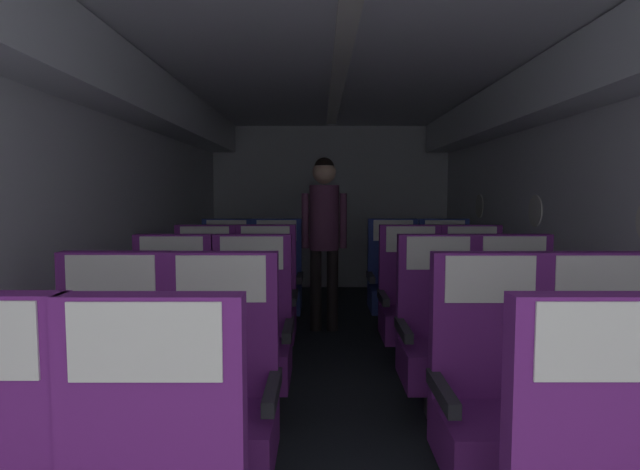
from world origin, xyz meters
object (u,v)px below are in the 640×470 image
object	(u,v)px
seat_d_left_window	(201,306)
seat_d_left_aisle	(263,306)
seat_c_left_window	(167,340)
seat_c_right_aisle	(515,339)
seat_e_right_window	(392,284)
seat_b_right_aisle	(604,404)
seat_d_right_window	(410,306)
seat_e_left_window	(224,285)
seat_c_right_window	(438,340)
seat_b_left_aisle	(217,404)
seat_e_left_aisle	(274,285)
seat_b_right_window	(492,405)
seat_b_left_window	(104,403)
seat_e_right_aisle	(444,285)
seat_d_right_aisle	(472,306)
flight_attendant	(322,224)
seat_c_left_aisle	(249,340)

from	to	relation	value
seat_d_left_window	seat_d_left_aisle	distance (m)	0.47
seat_c_left_window	seat_c_right_aisle	distance (m)	2.07
seat_e_right_window	seat_b_right_aisle	bearing A→B (deg)	-80.38
seat_d_right_window	seat_e_left_window	size ratio (longest dim) A/B	1.00
seat_c_right_window	seat_d_left_aisle	world-z (taller)	same
seat_b_left_aisle	seat_d_left_aisle	size ratio (longest dim) A/B	1.00
seat_d_left_window	seat_e_left_aisle	bearing A→B (deg)	62.68
seat_b_right_window	seat_d_left_aisle	size ratio (longest dim) A/B	1.00
seat_d_left_aisle	seat_c_left_window	bearing A→B (deg)	-116.25
seat_b_left_window	seat_e_right_aisle	distance (m)	3.48
seat_b_right_aisle	seat_d_right_aisle	bearing A→B (deg)	90.04
seat_b_right_window	seat_e_right_window	world-z (taller)	same
seat_b_right_window	seat_c_right_window	distance (m)	0.95
seat_e_left_aisle	seat_e_right_window	xyz separation A→B (m)	(1.12, 0.02, 0.00)
seat_b_right_window	seat_e_right_aisle	xyz separation A→B (m)	(0.47, 2.81, 0.00)
seat_c_right_window	flight_attendant	size ratio (longest dim) A/B	0.65
seat_c_left_window	seat_c_left_aisle	world-z (taller)	same
seat_c_right_aisle	flight_attendant	distance (m)	2.30
seat_c_left_window	seat_d_right_window	world-z (taller)	same
seat_c_right_aisle	seat_b_right_window	bearing A→B (deg)	-115.35
seat_c_right_aisle	seat_d_left_aisle	size ratio (longest dim) A/B	1.00
seat_b_right_window	seat_e_left_aisle	xyz separation A→B (m)	(-1.13, 2.81, 0.00)
seat_b_right_window	seat_d_left_window	xyz separation A→B (m)	(-1.61, 1.88, 0.00)
seat_d_left_window	seat_e_left_window	world-z (taller)	same
seat_b_right_aisle	flight_attendant	xyz separation A→B (m)	(-1.14, 2.87, 0.57)
seat_b_right_window	seat_e_left_window	size ratio (longest dim) A/B	1.00
seat_d_left_aisle	seat_d_right_window	distance (m)	1.13
seat_e_left_aisle	seat_e_right_aisle	bearing A→B (deg)	0.00
seat_d_left_window	seat_e_right_aisle	world-z (taller)	same
seat_c_left_aisle	flight_attendant	world-z (taller)	flight_attendant
seat_b_left_aisle	seat_e_right_window	distance (m)	3.04
seat_b_right_window	seat_e_right_window	xyz separation A→B (m)	(-0.01, 2.84, 0.00)
seat_b_right_aisle	seat_b_right_window	size ratio (longest dim) A/B	1.00
seat_b_left_aisle	seat_d_left_aisle	xyz separation A→B (m)	(-0.01, 1.89, 0.00)
seat_e_right_aisle	flight_attendant	world-z (taller)	flight_attendant
seat_d_right_window	seat_d_left_window	bearing A→B (deg)	-179.83
seat_c_left_window	seat_e_right_aisle	bearing A→B (deg)	41.66
seat_c_right_window	seat_d_left_aisle	size ratio (longest dim) A/B	1.00
seat_b_left_window	seat_e_left_window	world-z (taller)	same
flight_attendant	seat_c_right_window	bearing A→B (deg)	90.42
seat_d_right_aisle	flight_attendant	world-z (taller)	flight_attendant
seat_d_right_window	seat_e_right_aisle	distance (m)	1.05
seat_e_left_aisle	flight_attendant	xyz separation A→B (m)	(0.46, 0.06, 0.57)
seat_e_right_aisle	flight_attendant	xyz separation A→B (m)	(-1.15, 0.06, 0.57)
seat_b_right_aisle	seat_d_left_aisle	bearing A→B (deg)	130.31
seat_e_right_window	seat_d_left_window	bearing A→B (deg)	-149.12
seat_d_left_window	seat_e_left_window	xyz separation A→B (m)	(0.00, 0.94, 0.00)
seat_c_left_aisle	seat_c_right_aisle	xyz separation A→B (m)	(1.59, 0.01, 0.00)
seat_c_right_window	flight_attendant	xyz separation A→B (m)	(-0.67, 1.92, 0.57)
seat_c_left_window	seat_d_left_aisle	distance (m)	1.06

